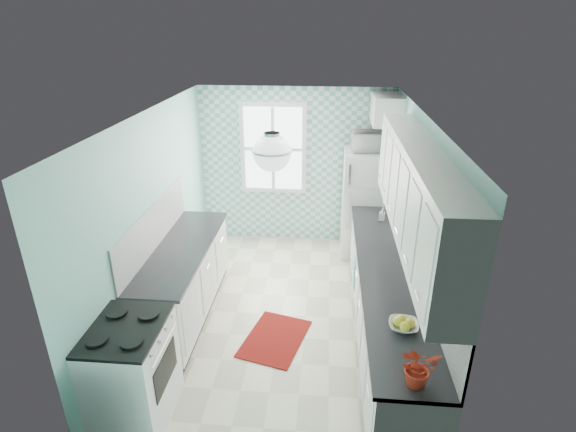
# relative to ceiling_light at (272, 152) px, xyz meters

# --- Properties ---
(floor) EXTENTS (3.00, 4.40, 0.02)m
(floor) POSITION_rel_ceiling_light_xyz_m (0.00, 0.80, -2.33)
(floor) COLOR beige
(floor) RESTS_ON ground
(ceiling) EXTENTS (3.00, 4.40, 0.02)m
(ceiling) POSITION_rel_ceiling_light_xyz_m (0.00, 0.80, 0.19)
(ceiling) COLOR white
(ceiling) RESTS_ON wall_back
(wall_back) EXTENTS (3.00, 0.02, 2.50)m
(wall_back) POSITION_rel_ceiling_light_xyz_m (0.00, 3.01, -1.07)
(wall_back) COLOR #81C1B6
(wall_back) RESTS_ON floor
(wall_front) EXTENTS (3.00, 0.02, 2.50)m
(wall_front) POSITION_rel_ceiling_light_xyz_m (0.00, -1.41, -1.07)
(wall_front) COLOR #81C1B6
(wall_front) RESTS_ON floor
(wall_left) EXTENTS (0.02, 4.40, 2.50)m
(wall_left) POSITION_rel_ceiling_light_xyz_m (-1.51, 0.80, -1.07)
(wall_left) COLOR #81C1B6
(wall_left) RESTS_ON floor
(wall_right) EXTENTS (0.02, 4.40, 2.50)m
(wall_right) POSITION_rel_ceiling_light_xyz_m (1.51, 0.80, -1.07)
(wall_right) COLOR #81C1B6
(wall_right) RESTS_ON floor
(accent_wall) EXTENTS (3.00, 0.01, 2.50)m
(accent_wall) POSITION_rel_ceiling_light_xyz_m (0.00, 2.99, -1.07)
(accent_wall) COLOR #66B5AF
(accent_wall) RESTS_ON wall_back
(window) EXTENTS (1.04, 0.05, 1.44)m
(window) POSITION_rel_ceiling_light_xyz_m (-0.35, 2.96, -0.77)
(window) COLOR white
(window) RESTS_ON wall_back
(backsplash_right) EXTENTS (0.02, 3.60, 0.51)m
(backsplash_right) POSITION_rel_ceiling_light_xyz_m (1.49, 0.40, -1.13)
(backsplash_right) COLOR white
(backsplash_right) RESTS_ON wall_right
(backsplash_left) EXTENTS (0.02, 2.15, 0.51)m
(backsplash_left) POSITION_rel_ceiling_light_xyz_m (-1.49, 0.73, -1.13)
(backsplash_left) COLOR white
(backsplash_left) RESTS_ON wall_left
(upper_cabinets_right) EXTENTS (0.33, 3.20, 0.90)m
(upper_cabinets_right) POSITION_rel_ceiling_light_xyz_m (1.33, 0.20, -0.42)
(upper_cabinets_right) COLOR white
(upper_cabinets_right) RESTS_ON wall_right
(upper_cabinet_fridge) EXTENTS (0.40, 0.74, 0.40)m
(upper_cabinet_fridge) POSITION_rel_ceiling_light_xyz_m (1.30, 2.63, -0.07)
(upper_cabinet_fridge) COLOR white
(upper_cabinet_fridge) RESTS_ON wall_right
(ceiling_light) EXTENTS (0.34, 0.34, 0.35)m
(ceiling_light) POSITION_rel_ceiling_light_xyz_m (0.00, 0.00, 0.00)
(ceiling_light) COLOR silver
(ceiling_light) RESTS_ON ceiling
(base_cabinets_right) EXTENTS (0.60, 3.60, 0.90)m
(base_cabinets_right) POSITION_rel_ceiling_light_xyz_m (1.20, 0.40, -1.87)
(base_cabinets_right) COLOR white
(base_cabinets_right) RESTS_ON floor
(countertop_right) EXTENTS (0.63, 3.60, 0.04)m
(countertop_right) POSITION_rel_ceiling_light_xyz_m (1.19, 0.40, -1.40)
(countertop_right) COLOR black
(countertop_right) RESTS_ON base_cabinets_right
(base_cabinets_left) EXTENTS (0.60, 2.15, 0.90)m
(base_cabinets_left) POSITION_rel_ceiling_light_xyz_m (-1.20, 0.73, -1.87)
(base_cabinets_left) COLOR white
(base_cabinets_left) RESTS_ON floor
(countertop_left) EXTENTS (0.63, 2.15, 0.04)m
(countertop_left) POSITION_rel_ceiling_light_xyz_m (-1.19, 0.73, -1.40)
(countertop_left) COLOR black
(countertop_left) RESTS_ON base_cabinets_left
(fridge) EXTENTS (0.72, 0.71, 1.65)m
(fridge) POSITION_rel_ceiling_light_xyz_m (1.11, 2.60, -1.50)
(fridge) COLOR white
(fridge) RESTS_ON floor
(stove) EXTENTS (0.64, 0.80, 0.96)m
(stove) POSITION_rel_ceiling_light_xyz_m (-1.20, -0.84, -1.82)
(stove) COLOR white
(stove) RESTS_ON floor
(sink) EXTENTS (0.47, 0.39, 0.53)m
(sink) POSITION_rel_ceiling_light_xyz_m (1.20, 1.48, -1.39)
(sink) COLOR silver
(sink) RESTS_ON countertop_right
(rug) EXTENTS (0.84, 1.02, 0.01)m
(rug) POSITION_rel_ceiling_light_xyz_m (-0.04, 0.33, -2.32)
(rug) COLOR maroon
(rug) RESTS_ON floor
(dish_towel) EXTENTS (0.05, 0.25, 0.37)m
(dish_towel) POSITION_rel_ceiling_light_xyz_m (0.89, 1.11, -1.84)
(dish_towel) COLOR #55B0B0
(dish_towel) RESTS_ON base_cabinets_right
(fruit_bowl) EXTENTS (0.27, 0.27, 0.06)m
(fruit_bowl) POSITION_rel_ceiling_light_xyz_m (1.20, -0.59, -1.35)
(fruit_bowl) COLOR white
(fruit_bowl) RESTS_ON countertop_right
(potted_plant) EXTENTS (0.35, 0.33, 0.31)m
(potted_plant) POSITION_rel_ceiling_light_xyz_m (1.20, -1.24, -1.23)
(potted_plant) COLOR red
(potted_plant) RESTS_ON countertop_right
(soap_bottle) EXTENTS (0.09, 0.09, 0.17)m
(soap_bottle) POSITION_rel_ceiling_light_xyz_m (1.25, 1.73, -1.30)
(soap_bottle) COLOR #97B6C8
(soap_bottle) RESTS_ON countertop_right
(microwave) EXTENTS (0.54, 0.38, 0.29)m
(microwave) POSITION_rel_ceiling_light_xyz_m (1.11, 2.60, -0.53)
(microwave) COLOR silver
(microwave) RESTS_ON fridge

